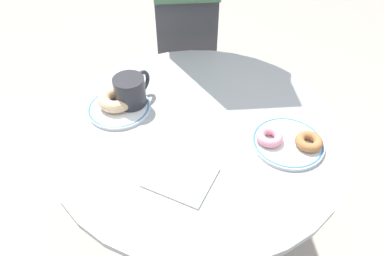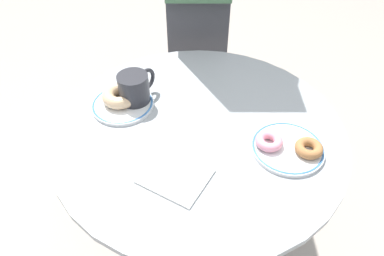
{
  "view_description": "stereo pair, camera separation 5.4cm",
  "coord_description": "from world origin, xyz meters",
  "px_view_note": "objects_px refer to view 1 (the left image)",
  "views": [
    {
      "loc": [
        0.08,
        -0.7,
        1.39
      ],
      "look_at": [
        -0.02,
        -0.02,
        0.73
      ],
      "focal_mm": 33.56,
      "sensor_mm": 36.0,
      "label": 1
    },
    {
      "loc": [
        0.13,
        -0.69,
        1.39
      ],
      "look_at": [
        -0.02,
        -0.02,
        0.73
      ],
      "focal_mm": 33.56,
      "sensor_mm": 36.0,
      "label": 2
    }
  ],
  "objects_px": {
    "donut_pink_frosted": "(270,137)",
    "paper_napkin": "(180,177)",
    "plate_right": "(288,142)",
    "plate_left": "(119,108)",
    "donut_cinnamon": "(309,141)",
    "coffee_mug": "(131,92)",
    "donut_glazed": "(116,99)",
    "cafe_table": "(198,184)"
  },
  "relations": [
    {
      "from": "plate_right",
      "to": "donut_cinnamon",
      "type": "height_order",
      "value": "donut_cinnamon"
    },
    {
      "from": "donut_cinnamon",
      "to": "paper_napkin",
      "type": "distance_m",
      "value": 0.34
    },
    {
      "from": "cafe_table",
      "to": "coffee_mug",
      "type": "relative_size",
      "value": 6.34
    },
    {
      "from": "paper_napkin",
      "to": "coffee_mug",
      "type": "distance_m",
      "value": 0.31
    },
    {
      "from": "paper_napkin",
      "to": "coffee_mug",
      "type": "height_order",
      "value": "coffee_mug"
    },
    {
      "from": "donut_pink_frosted",
      "to": "coffee_mug",
      "type": "bearing_deg",
      "value": 164.98
    },
    {
      "from": "plate_left",
      "to": "plate_right",
      "type": "distance_m",
      "value": 0.48
    },
    {
      "from": "donut_pink_frosted",
      "to": "coffee_mug",
      "type": "xyz_separation_m",
      "value": [
        -0.39,
        0.1,
        0.02
      ]
    },
    {
      "from": "cafe_table",
      "to": "paper_napkin",
      "type": "xyz_separation_m",
      "value": [
        -0.02,
        -0.18,
        0.25
      ]
    },
    {
      "from": "donut_glazed",
      "to": "donut_cinnamon",
      "type": "height_order",
      "value": "donut_glazed"
    },
    {
      "from": "plate_right",
      "to": "paper_napkin",
      "type": "distance_m",
      "value": 0.3
    },
    {
      "from": "plate_left",
      "to": "plate_right",
      "type": "bearing_deg",
      "value": -8.99
    },
    {
      "from": "donut_pink_frosted",
      "to": "paper_napkin",
      "type": "bearing_deg",
      "value": -145.41
    },
    {
      "from": "cafe_table",
      "to": "donut_cinnamon",
      "type": "bearing_deg",
      "value": -7.56
    },
    {
      "from": "donut_cinnamon",
      "to": "plate_right",
      "type": "bearing_deg",
      "value": 172.6
    },
    {
      "from": "plate_right",
      "to": "donut_pink_frosted",
      "type": "height_order",
      "value": "donut_pink_frosted"
    },
    {
      "from": "donut_cinnamon",
      "to": "paper_napkin",
      "type": "xyz_separation_m",
      "value": [
        -0.31,
        -0.14,
        -0.02
      ]
    },
    {
      "from": "cafe_table",
      "to": "donut_glazed",
      "type": "height_order",
      "value": "donut_glazed"
    },
    {
      "from": "donut_glazed",
      "to": "donut_cinnamon",
      "type": "distance_m",
      "value": 0.53
    },
    {
      "from": "plate_right",
      "to": "donut_glazed",
      "type": "distance_m",
      "value": 0.48
    },
    {
      "from": "plate_left",
      "to": "donut_pink_frosted",
      "type": "bearing_deg",
      "value": -10.41
    },
    {
      "from": "donut_cinnamon",
      "to": "coffee_mug",
      "type": "relative_size",
      "value": 0.56
    },
    {
      "from": "donut_cinnamon",
      "to": "donut_glazed",
      "type": "bearing_deg",
      "value": 170.35
    },
    {
      "from": "donut_pink_frosted",
      "to": "paper_napkin",
      "type": "height_order",
      "value": "donut_pink_frosted"
    },
    {
      "from": "donut_glazed",
      "to": "donut_pink_frosted",
      "type": "distance_m",
      "value": 0.44
    },
    {
      "from": "paper_napkin",
      "to": "plate_left",
      "type": "bearing_deg",
      "value": 133.89
    },
    {
      "from": "paper_napkin",
      "to": "donut_pink_frosted",
      "type": "bearing_deg",
      "value": 34.59
    },
    {
      "from": "plate_right",
      "to": "coffee_mug",
      "type": "bearing_deg",
      "value": 166.97
    },
    {
      "from": "plate_left",
      "to": "coffee_mug",
      "type": "xyz_separation_m",
      "value": [
        0.03,
        0.03,
        0.04
      ]
    },
    {
      "from": "donut_pink_frosted",
      "to": "donut_glazed",
      "type": "bearing_deg",
      "value": 168.64
    },
    {
      "from": "cafe_table",
      "to": "paper_napkin",
      "type": "distance_m",
      "value": 0.31
    },
    {
      "from": "cafe_table",
      "to": "donut_cinnamon",
      "type": "height_order",
      "value": "donut_cinnamon"
    },
    {
      "from": "plate_left",
      "to": "donut_cinnamon",
      "type": "xyz_separation_m",
      "value": [
        0.52,
        -0.08,
        0.02
      ]
    },
    {
      "from": "plate_left",
      "to": "coffee_mug",
      "type": "distance_m",
      "value": 0.06
    },
    {
      "from": "cafe_table",
      "to": "donut_pink_frosted",
      "type": "xyz_separation_m",
      "value": [
        0.19,
        -0.03,
        0.27
      ]
    },
    {
      "from": "donut_pink_frosted",
      "to": "paper_napkin",
      "type": "distance_m",
      "value": 0.25
    },
    {
      "from": "plate_right",
      "to": "donut_cinnamon",
      "type": "distance_m",
      "value": 0.05
    },
    {
      "from": "cafe_table",
      "to": "coffee_mug",
      "type": "height_order",
      "value": "coffee_mug"
    },
    {
      "from": "plate_right",
      "to": "donut_cinnamon",
      "type": "bearing_deg",
      "value": -7.4
    },
    {
      "from": "donut_glazed",
      "to": "coffee_mug",
      "type": "distance_m",
      "value": 0.05
    },
    {
      "from": "plate_left",
      "to": "plate_right",
      "type": "xyz_separation_m",
      "value": [
        0.47,
        -0.07,
        0.0
      ]
    },
    {
      "from": "donut_glazed",
      "to": "donut_cinnamon",
      "type": "xyz_separation_m",
      "value": [
        0.53,
        -0.09,
        -0.01
      ]
    }
  ]
}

